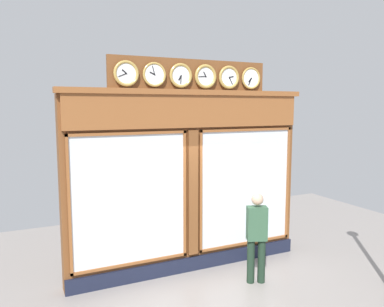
{
  "coord_description": "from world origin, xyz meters",
  "views": [
    {
      "loc": [
        3.12,
        6.57,
        3.24
      ],
      "look_at": [
        0.0,
        0.0,
        2.35
      ],
      "focal_mm": 35.66,
      "sensor_mm": 36.0,
      "label": 1
    }
  ],
  "objects": [
    {
      "name": "shop_facade",
      "position": [
        0.0,
        -0.12,
        1.85
      ],
      "size": [
        4.97,
        0.42,
        4.13
      ],
      "color": "brown",
      "rests_on": "ground_plane"
    },
    {
      "name": "pedestrian",
      "position": [
        -0.84,
        0.99,
        0.93
      ],
      "size": [
        0.42,
        0.34,
        1.69
      ],
      "color": "#1C2F21",
      "rests_on": "ground_plane"
    }
  ]
}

